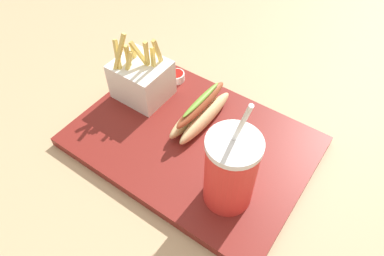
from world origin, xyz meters
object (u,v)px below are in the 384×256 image
(soda_cup, at_px, (231,171))
(ketchup_cup_1, at_px, (176,76))
(hot_dog_1, at_px, (201,112))
(fries_basket, at_px, (142,79))

(soda_cup, bearing_deg, ketchup_cup_1, 142.85)
(soda_cup, xyz_separation_m, ketchup_cup_1, (-0.25, 0.19, -0.06))
(hot_dog_1, bearing_deg, fries_basket, -177.55)
(fries_basket, relative_size, hot_dog_1, 0.93)
(soda_cup, height_order, ketchup_cup_1, soda_cup)
(fries_basket, height_order, hot_dog_1, fries_basket)
(soda_cup, xyz_separation_m, fries_basket, (-0.28, 0.11, -0.03))
(soda_cup, relative_size, ketchup_cup_1, 6.37)
(hot_dog_1, bearing_deg, ketchup_cup_1, 147.79)
(soda_cup, height_order, hot_dog_1, soda_cup)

